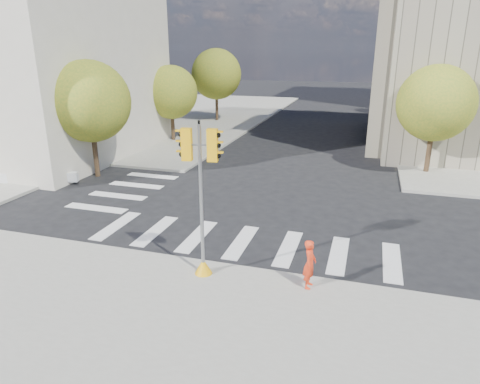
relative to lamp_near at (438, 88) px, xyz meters
name	(u,v)px	position (x,y,z in m)	size (l,w,h in m)	color
ground	(257,223)	(-8.00, -14.00, -4.58)	(160.00, 160.00, 0.00)	black
sidewalk_far_left	(142,114)	(-28.00, 12.00, -4.50)	(28.00, 40.00, 0.15)	gray
classical_building	(1,56)	(-28.00, -6.00, 1.86)	(19.00, 15.00, 12.70)	beige
tree_lw_near	(90,102)	(-18.50, -10.00, -0.38)	(4.40, 4.40, 6.41)	#382616
tree_lw_mid	(171,92)	(-18.50, 0.00, -0.82)	(4.00, 4.00, 5.77)	#382616
tree_lw_far	(216,74)	(-18.50, 10.00, -0.04)	(4.80, 4.80, 6.95)	#382616
tree_re_near	(436,103)	(-0.50, -4.00, -0.53)	(4.20, 4.20, 6.16)	#382616
tree_re_mid	(418,82)	(-0.50, 8.00, -0.23)	(4.60, 4.60, 6.66)	#382616
tree_re_far	(408,78)	(-0.50, 20.00, -0.71)	(4.00, 4.00, 5.88)	#382616
lamp_near	(438,88)	(0.00, 0.00, 0.00)	(0.35, 0.18, 8.11)	black
lamp_far	(419,75)	(0.00, 14.00, 0.00)	(0.35, 0.18, 8.11)	black
traffic_signal	(202,212)	(-8.50, -18.84, -2.35)	(1.08, 0.56, 4.88)	#E19F0B
photographer	(310,264)	(-5.18, -18.67, -3.67)	(0.55, 0.36, 1.52)	red
planter_wall	(21,178)	(-21.43, -12.60, -4.18)	(6.00, 0.40, 0.50)	silver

